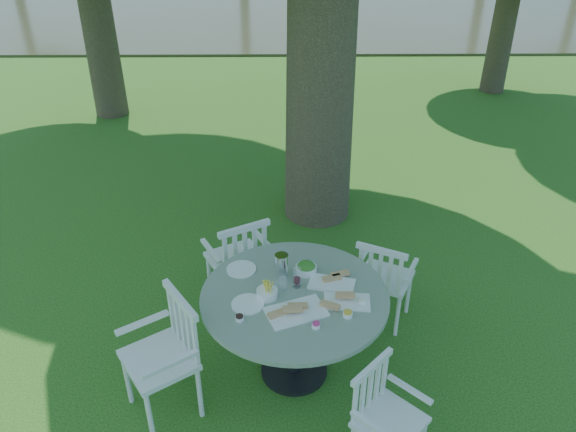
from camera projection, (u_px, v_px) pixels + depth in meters
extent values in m
plane|color=#16420D|center=(288.00, 299.00, 5.60)|extent=(140.00, 140.00, 0.00)
cylinder|color=black|center=(294.00, 369.00, 4.77)|extent=(0.56, 0.56, 0.04)
cylinder|color=black|center=(294.00, 334.00, 4.57)|extent=(0.12, 0.12, 0.75)
cylinder|color=gray|center=(295.00, 296.00, 4.36)|extent=(1.47, 1.47, 0.04)
cylinder|color=silver|center=(408.00, 293.00, 5.32)|extent=(0.04, 0.04, 0.45)
cylinder|color=silver|center=(369.00, 282.00, 5.48)|extent=(0.04, 0.04, 0.45)
cylinder|color=silver|center=(397.00, 316.00, 5.05)|extent=(0.04, 0.04, 0.45)
cylinder|color=silver|center=(356.00, 303.00, 5.20)|extent=(0.04, 0.04, 0.45)
cube|color=silver|center=(385.00, 278.00, 5.14)|extent=(0.60, 0.58, 0.04)
cube|color=silver|center=(380.00, 271.00, 4.88)|extent=(0.43, 0.24, 0.46)
cylinder|color=silver|center=(249.00, 264.00, 5.70)|extent=(0.04, 0.04, 0.49)
cylinder|color=silver|center=(209.00, 277.00, 5.52)|extent=(0.04, 0.04, 0.49)
cylinder|color=silver|center=(267.00, 285.00, 5.41)|extent=(0.04, 0.04, 0.49)
cylinder|color=silver|center=(225.00, 299.00, 5.23)|extent=(0.04, 0.04, 0.49)
cube|color=silver|center=(236.00, 258.00, 5.33)|extent=(0.65, 0.64, 0.04)
cube|color=silver|center=(245.00, 250.00, 5.05)|extent=(0.46, 0.28, 0.50)
cylinder|color=silver|center=(127.00, 379.00, 4.38)|extent=(0.04, 0.04, 0.50)
cylinder|color=silver|center=(150.00, 417.00, 4.06)|extent=(0.04, 0.04, 0.50)
cylinder|color=silver|center=(175.00, 357.00, 4.57)|extent=(0.04, 0.04, 0.50)
cylinder|color=silver|center=(200.00, 393.00, 4.26)|extent=(0.04, 0.04, 0.50)
cube|color=silver|center=(159.00, 360.00, 4.18)|extent=(0.68, 0.69, 0.04)
cube|color=silver|center=(183.00, 325.00, 4.17)|extent=(0.32, 0.45, 0.51)
cylinder|color=silver|center=(383.00, 415.00, 4.13)|extent=(0.03, 0.03, 0.42)
cube|color=silver|center=(390.00, 422.00, 3.80)|extent=(0.58, 0.58, 0.04)
cube|color=silver|center=(370.00, 388.00, 3.81)|extent=(0.32, 0.33, 0.43)
cube|color=white|center=(296.00, 312.00, 4.16)|extent=(0.50, 0.40, 0.02)
cube|color=white|center=(347.00, 302.00, 4.26)|extent=(0.37, 0.23, 0.01)
cube|color=white|center=(332.00, 284.00, 4.45)|extent=(0.40, 0.29, 0.02)
cylinder|color=white|center=(248.00, 304.00, 4.24)|extent=(0.25, 0.25, 0.01)
cylinder|color=white|center=(241.00, 269.00, 4.62)|extent=(0.25, 0.25, 0.01)
cylinder|color=white|center=(267.00, 293.00, 4.31)|extent=(0.16, 0.16, 0.06)
cylinder|color=white|center=(306.00, 269.00, 4.58)|extent=(0.17, 0.17, 0.06)
cylinder|color=silver|center=(282.00, 266.00, 4.49)|extent=(0.11, 0.11, 0.22)
cylinder|color=white|center=(297.00, 278.00, 4.39)|extent=(0.07, 0.07, 0.18)
cylinder|color=white|center=(283.00, 283.00, 4.38)|extent=(0.06, 0.06, 0.11)
cylinder|color=white|center=(271.00, 289.00, 4.32)|extent=(0.06, 0.06, 0.10)
cylinder|color=white|center=(316.00, 326.00, 4.02)|extent=(0.06, 0.06, 0.03)
cylinder|color=white|center=(348.00, 314.00, 4.12)|extent=(0.08, 0.08, 0.03)
cylinder|color=white|center=(363.00, 302.00, 4.25)|extent=(0.06, 0.06, 0.03)
cylinder|color=white|center=(240.00, 318.00, 4.09)|extent=(0.07, 0.07, 0.03)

